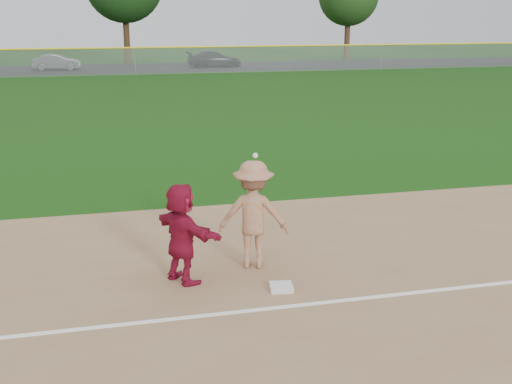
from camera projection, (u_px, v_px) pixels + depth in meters
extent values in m
plane|color=#14410C|center=(277.00, 288.00, 11.02)|extent=(160.00, 160.00, 0.00)
cube|color=white|center=(290.00, 306.00, 10.27)|extent=(60.00, 0.10, 0.01)
cube|color=black|center=(131.00, 68.00, 54.05)|extent=(120.00, 10.00, 0.01)
cube|color=silver|center=(281.00, 287.00, 10.89)|extent=(0.43, 0.43, 0.09)
imported|color=maroon|center=(182.00, 233.00, 11.01)|extent=(1.27, 1.69, 1.77)
imported|color=#505257|center=(57.00, 62.00, 52.20)|extent=(3.82, 1.38, 1.25)
imported|color=black|center=(214.00, 59.00, 55.00)|extent=(4.67, 1.94, 1.35)
imported|color=gray|center=(253.00, 214.00, 11.66)|extent=(1.46, 1.12, 2.00)
sphere|color=white|center=(255.00, 156.00, 11.00)|extent=(0.09, 0.09, 0.09)
plane|color=#999EA0|center=(135.00, 61.00, 48.17)|extent=(110.00, 0.00, 110.00)
cylinder|color=yellow|center=(134.00, 48.00, 47.89)|extent=(110.00, 0.12, 0.12)
cylinder|color=gray|center=(135.00, 61.00, 48.17)|extent=(0.08, 0.08, 2.00)
cylinder|color=gray|center=(381.00, 57.00, 52.72)|extent=(0.08, 0.08, 2.00)
cylinder|color=#342312|center=(127.00, 41.00, 58.64)|extent=(0.56, 0.56, 4.10)
cylinder|color=#3D2516|center=(347.00, 40.00, 64.93)|extent=(0.56, 0.56, 3.64)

